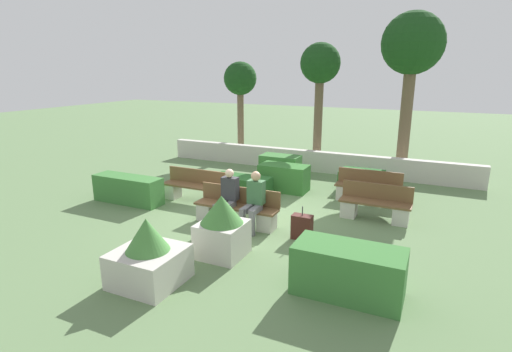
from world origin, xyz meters
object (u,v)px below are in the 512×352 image
object	(u,v)px
tree_center_left	(320,69)
tree_center_right	(412,48)
person_seated_woman	(254,198)
bench_back	(194,189)
person_seated_man	(228,195)
bench_right_side	(375,207)
planter_corner_left	(148,257)
bench_left_side	(368,190)
bench_front	(237,210)
planter_corner_right	(222,226)
tree_leftmost	(240,82)
suitcase	(302,227)

from	to	relation	value
tree_center_left	tree_center_right	distance (m)	3.06
person_seated_woman	bench_back	bearing A→B (deg)	154.05
tree_center_left	person_seated_man	bearing A→B (deg)	-91.85
bench_right_side	person_seated_woman	bearing A→B (deg)	-146.03
bench_right_side	planter_corner_left	world-z (taller)	planter_corner_left
bench_right_side	bench_back	bearing A→B (deg)	-175.50
tree_center_left	planter_corner_left	bearing A→B (deg)	-90.86
bench_right_side	tree_center_right	bearing A→B (deg)	85.45
bench_left_side	planter_corner_left	world-z (taller)	planter_corner_left
bench_front	bench_right_side	bearing A→B (deg)	29.85
planter_corner_right	tree_center_right	bearing A→B (deg)	72.79
planter_corner_left	tree_center_left	distance (m)	9.85
planter_corner_left	tree_leftmost	distance (m)	10.93
person_seated_man	suitcase	bearing A→B (deg)	-0.99
bench_front	person_seated_woman	xyz separation A→B (m)	(0.52, -0.14, 0.41)
bench_back	person_seated_woman	world-z (taller)	person_seated_woman
person_seated_woman	planter_corner_right	xyz separation A→B (m)	(0.01, -1.45, -0.14)
bench_front	planter_corner_left	world-z (taller)	planter_corner_left
bench_right_side	tree_leftmost	distance (m)	8.79
bench_left_side	tree_center_left	xyz separation A→B (m)	(-2.47, 3.34, 3.24)
planter_corner_right	tree_center_right	xyz separation A→B (m)	(2.52, 8.12, 3.61)
tree_center_left	bench_front	bearing A→B (deg)	-90.50
bench_front	planter_corner_right	bearing A→B (deg)	-71.79
person_seated_man	tree_center_right	bearing A→B (deg)	64.43
planter_corner_right	tree_leftmost	world-z (taller)	tree_leftmost
bench_left_side	bench_right_side	xyz separation A→B (m)	(0.40, -1.31, -0.00)
bench_right_side	suitcase	xyz separation A→B (m)	(-1.23, -1.85, -0.06)
bench_right_side	tree_center_left	size ratio (longest dim) A/B	0.38
suitcase	bench_back	bearing A→B (deg)	161.35
bench_left_side	tree_center_left	size ratio (longest dim) A/B	0.39
planter_corner_left	suitcase	bearing A→B (deg)	58.21
planter_corner_left	tree_leftmost	world-z (taller)	tree_leftmost
tree_center_left	bench_back	bearing A→B (deg)	-110.17
tree_leftmost	tree_center_right	world-z (taller)	tree_center_right
tree_leftmost	bench_right_side	bearing A→B (deg)	-39.83
bench_left_side	bench_right_side	size ratio (longest dim) A/B	1.04
bench_right_side	planter_corner_right	bearing A→B (deg)	-129.38
bench_left_side	tree_leftmost	xyz separation A→B (m)	(-6.02, 4.04, 2.73)
bench_back	tree_center_left	xyz separation A→B (m)	(1.94, 5.29, 3.23)
suitcase	person_seated_man	bearing A→B (deg)	179.01
tree_center_right	tree_leftmost	bearing A→B (deg)	175.68
bench_back	tree_center_right	distance (m)	8.34
planter_corner_left	bench_back	bearing A→B (deg)	113.90
tree_leftmost	tree_center_right	xyz separation A→B (m)	(6.53, -0.49, 1.15)
bench_back	planter_corner_left	size ratio (longest dim) A/B	1.58
bench_left_side	tree_leftmost	distance (m)	7.74
tree_leftmost	tree_center_left	distance (m)	3.65
bench_right_side	suitcase	bearing A→B (deg)	-126.81
person_seated_man	planter_corner_left	world-z (taller)	person_seated_man
suitcase	tree_leftmost	size ratio (longest dim) A/B	0.19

